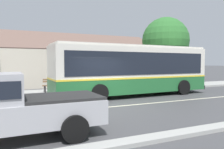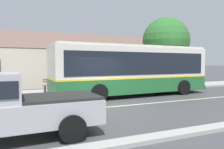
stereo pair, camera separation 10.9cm
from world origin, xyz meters
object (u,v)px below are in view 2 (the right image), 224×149
pickup_truck_silver (1,106)px  bus_stop_sign (177,69)px  street_tree_primary (166,41)px  bench_down_street (55,86)px  transit_bus (133,69)px

pickup_truck_silver → bus_stop_sign: bus_stop_sign is taller
street_tree_primary → bus_stop_sign: (-0.12, -1.70, -2.57)m
pickup_truck_silver → bench_down_street: 9.28m
transit_bus → bus_stop_sign: (5.49, 2.09, -0.12)m
bench_down_street → street_tree_primary: street_tree_primary is taller
bus_stop_sign → transit_bus: bearing=-159.1°
transit_bus → bus_stop_sign: transit_bus is taller
street_tree_primary → transit_bus: bearing=-146.0°
bench_down_street → bus_stop_sign: size_ratio=0.67×
pickup_truck_silver → bench_down_street: size_ratio=3.32×
transit_bus → bus_stop_sign: bearing=20.9°
pickup_truck_silver → street_tree_primary: 16.65m
transit_bus → pickup_truck_silver: 9.60m
transit_bus → bench_down_street: 5.61m
pickup_truck_silver → street_tree_primary: street_tree_primary is taller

